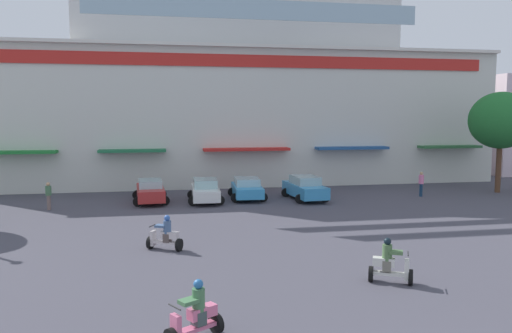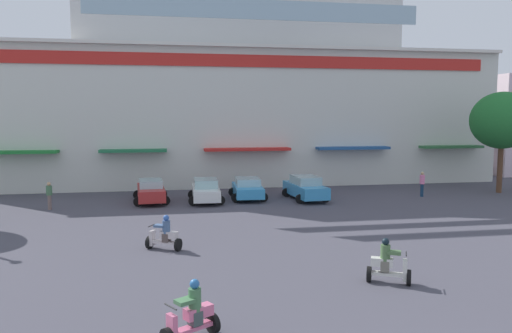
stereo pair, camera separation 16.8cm
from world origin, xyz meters
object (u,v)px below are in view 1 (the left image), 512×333
(parked_car_2, at_px, (247,188))
(parked_car_1, at_px, (205,190))
(parked_car_3, at_px, (305,188))
(pedestrian_1, at_px, (48,194))
(parked_car_0, at_px, (150,191))
(scooter_rider_0, at_px, (195,316))
(pedestrian_0, at_px, (421,182))
(scooter_rider_5, at_px, (390,264))
(plaza_tree_1, at_px, (501,121))
(scooter_rider_3, at_px, (165,236))

(parked_car_2, bearing_deg, parked_car_1, -167.48)
(parked_car_3, relative_size, pedestrian_1, 2.74)
(parked_car_0, distance_m, parked_car_3, 10.07)
(scooter_rider_0, xyz_separation_m, pedestrian_0, (16.63, 19.24, 0.35))
(scooter_rider_5, bearing_deg, parked_car_3, 83.79)
(plaza_tree_1, relative_size, scooter_rider_5, 4.70)
(plaza_tree_1, relative_size, scooter_rider_0, 4.65)
(pedestrian_1, bearing_deg, plaza_tree_1, 2.20)
(scooter_rider_5, height_order, pedestrian_0, pedestrian_0)
(parked_car_0, height_order, parked_car_2, parked_car_0)
(plaza_tree_1, height_order, parked_car_3, plaza_tree_1)
(scooter_rider_0, xyz_separation_m, scooter_rider_5, (6.65, 3.11, 0.00))
(scooter_rider_0, relative_size, scooter_rider_5, 1.01)
(scooter_rider_0, bearing_deg, parked_car_2, 77.00)
(scooter_rider_5, relative_size, pedestrian_1, 0.93)
(scooter_rider_3, relative_size, pedestrian_0, 0.90)
(scooter_rider_5, bearing_deg, parked_car_1, 106.03)
(parked_car_1, distance_m, scooter_rider_0, 19.83)
(parked_car_0, distance_m, parked_car_2, 6.30)
(parked_car_2, height_order, scooter_rider_3, scooter_rider_3)
(scooter_rider_3, bearing_deg, pedestrian_0, 31.46)
(parked_car_0, height_order, parked_car_1, parked_car_1)
(parked_car_0, xyz_separation_m, parked_car_2, (6.30, 0.08, -0.02))
(plaza_tree_1, height_order, parked_car_2, plaza_tree_1)
(parked_car_1, relative_size, parked_car_3, 0.91)
(scooter_rider_0, relative_size, pedestrian_0, 0.91)
(scooter_rider_0, relative_size, scooter_rider_3, 1.01)
(scooter_rider_3, bearing_deg, pedestrian_1, 123.59)
(scooter_rider_0, bearing_deg, pedestrian_0, 49.17)
(plaza_tree_1, distance_m, pedestrian_0, 7.67)
(parked_car_3, xyz_separation_m, scooter_rider_0, (-8.44, -19.50, -0.16))
(parked_car_2, xyz_separation_m, parked_car_3, (3.73, -0.87, 0.07))
(pedestrian_0, bearing_deg, plaza_tree_1, 6.13)
(scooter_rider_3, bearing_deg, scooter_rider_5, -36.90)
(scooter_rider_3, bearing_deg, scooter_rider_0, -85.34)
(parked_car_1, xyz_separation_m, scooter_rider_0, (-1.87, -19.74, -0.12))
(parked_car_3, xyz_separation_m, pedestrian_0, (8.19, -0.26, 0.19))
(plaza_tree_1, distance_m, scooter_rider_5, 23.90)
(parked_car_3, bearing_deg, scooter_rider_3, -130.08)
(plaza_tree_1, bearing_deg, parked_car_1, -179.50)
(scooter_rider_0, xyz_separation_m, scooter_rider_3, (-0.70, 8.63, -0.03))
(parked_car_3, distance_m, scooter_rider_0, 21.24)
(parked_car_0, bearing_deg, pedestrian_1, -165.29)
(pedestrian_0, bearing_deg, parked_car_0, 176.71)
(scooter_rider_0, bearing_deg, scooter_rider_3, 94.66)
(plaza_tree_1, bearing_deg, scooter_rider_3, -154.54)
(parked_car_3, height_order, pedestrian_1, pedestrian_1)
(parked_car_0, xyz_separation_m, scooter_rider_5, (8.26, -17.18, -0.11))
(scooter_rider_3, xyz_separation_m, scooter_rider_5, (7.36, -5.53, 0.04))
(pedestrian_1, bearing_deg, scooter_rider_3, -56.41)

